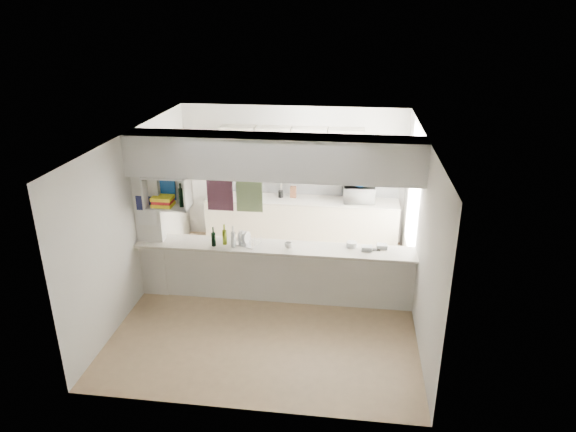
% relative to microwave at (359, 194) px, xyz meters
% --- Properties ---
extents(floor, '(4.80, 4.80, 0.00)m').
position_rel_microwave_xyz_m(floor, '(-1.26, -2.09, -1.08)').
color(floor, '#9B7D5A').
rests_on(floor, ground).
extents(ceiling, '(4.80, 4.80, 0.00)m').
position_rel_microwave_xyz_m(ceiling, '(-1.26, -2.09, 1.52)').
color(ceiling, white).
rests_on(ceiling, wall_back).
extents(wall_back, '(4.20, 0.00, 4.20)m').
position_rel_microwave_xyz_m(wall_back, '(-1.26, 0.31, 0.22)').
color(wall_back, silver).
rests_on(wall_back, floor).
extents(wall_left, '(0.00, 4.80, 4.80)m').
position_rel_microwave_xyz_m(wall_left, '(-3.36, -2.09, 0.22)').
color(wall_left, silver).
rests_on(wall_left, floor).
extents(wall_right, '(0.00, 4.80, 4.80)m').
position_rel_microwave_xyz_m(wall_right, '(0.84, -2.09, 0.22)').
color(wall_right, silver).
rests_on(wall_right, floor).
extents(servery_partition, '(4.20, 0.50, 2.60)m').
position_rel_microwave_xyz_m(servery_partition, '(-1.43, -2.09, 0.58)').
color(servery_partition, silver).
rests_on(servery_partition, floor).
extents(cubby_shelf, '(0.65, 0.35, 0.50)m').
position_rel_microwave_xyz_m(cubby_shelf, '(-2.82, -2.15, 0.64)').
color(cubby_shelf, white).
rests_on(cubby_shelf, bulkhead).
extents(kitchen_run, '(3.60, 0.63, 2.24)m').
position_rel_microwave_xyz_m(kitchen_run, '(-1.10, 0.05, -0.25)').
color(kitchen_run, silver).
rests_on(kitchen_run, floor).
extents(microwave, '(0.59, 0.42, 0.31)m').
position_rel_microwave_xyz_m(microwave, '(0.00, 0.00, 0.00)').
color(microwave, white).
rests_on(microwave, bench_top).
extents(bowl, '(0.23, 0.23, 0.06)m').
position_rel_microwave_xyz_m(bowl, '(-0.00, -0.03, 0.18)').
color(bowl, '#0D4093').
rests_on(bowl, microwave).
extents(dish_rack, '(0.45, 0.39, 0.21)m').
position_rel_microwave_xyz_m(dish_rack, '(-1.69, -2.05, -0.07)').
color(dish_rack, silver).
rests_on(dish_rack, breakfast_bar).
extents(cup, '(0.13, 0.13, 0.09)m').
position_rel_microwave_xyz_m(cup, '(-1.03, -2.16, -0.10)').
color(cup, white).
rests_on(cup, dish_rack).
extents(wine_bottles, '(0.37, 0.15, 0.33)m').
position_rel_microwave_xyz_m(wine_bottles, '(-2.00, -2.17, -0.03)').
color(wine_bottles, black).
rests_on(wine_bottles, breakfast_bar).
extents(plastic_tubs, '(0.60, 0.23, 0.08)m').
position_rel_microwave_xyz_m(plastic_tubs, '(0.09, -1.99, -0.12)').
color(plastic_tubs, silver).
rests_on(plastic_tubs, breakfast_bar).
extents(utensil_jar, '(0.09, 0.09, 0.13)m').
position_rel_microwave_xyz_m(utensil_jar, '(-1.46, 0.06, -0.09)').
color(utensil_jar, black).
rests_on(utensil_jar, bench_top).
extents(knife_block, '(0.11, 0.09, 0.22)m').
position_rel_microwave_xyz_m(knife_block, '(-1.23, 0.09, -0.05)').
color(knife_block, brown).
rests_on(knife_block, bench_top).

